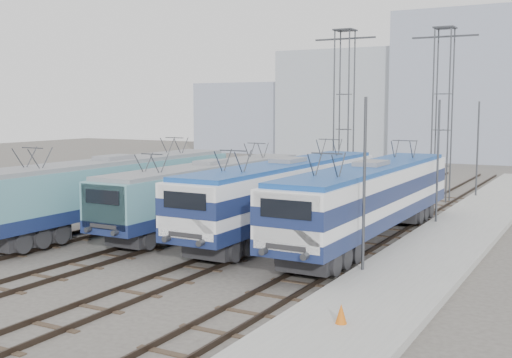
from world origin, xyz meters
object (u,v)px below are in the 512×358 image
object	(u,v)px
mast_front	(364,188)
safety_cone	(341,314)
mast_mid	(438,164)
locomotive_far_right	(369,195)
mast_rear	(477,151)
locomotive_center_right	(286,190)
locomotive_center_left	(209,189)
locomotive_far_left	(112,187)
catenary_tower_west	(344,106)
catenary_tower_east	(442,106)

from	to	relation	value
mast_front	safety_cone	size ratio (longest dim) A/B	11.78
mast_mid	mast_front	bearing A→B (deg)	-90.00
locomotive_far_right	mast_front	xyz separation A→B (m)	(1.85, -6.09, 1.12)
mast_rear	locomotive_center_right	bearing A→B (deg)	-109.57
locomotive_center_right	safety_cone	bearing A→B (deg)	-57.52
locomotive_center_left	locomotive_far_right	bearing A→B (deg)	2.37
mast_rear	locomotive_far_left	bearing A→B (deg)	-126.12
locomotive_center_right	catenary_tower_west	xyz separation A→B (m)	(-2.25, 13.86, 4.28)
catenary_tower_west	safety_cone	xyz separation A→B (m)	(10.16, -26.28, -6.05)
locomotive_far_left	mast_mid	distance (m)	17.85
catenary_tower_east	safety_cone	size ratio (longest dim) A/B	20.19
catenary_tower_east	locomotive_center_left	bearing A→B (deg)	-118.25
catenary_tower_west	mast_rear	distance (m)	9.99
catenary_tower_west	catenary_tower_east	distance (m)	6.80
locomotive_far_right	mast_mid	xyz separation A→B (m)	(1.85, 5.91, 1.12)
mast_front	mast_mid	world-z (taller)	same
locomotive_center_left	mast_mid	bearing A→B (deg)	30.07
mast_mid	locomotive_center_right	bearing A→B (deg)	-137.30
locomotive_center_left	locomotive_center_right	bearing A→B (deg)	5.37
catenary_tower_west	mast_front	world-z (taller)	catenary_tower_west
locomotive_far_left	catenary_tower_west	world-z (taller)	catenary_tower_west
mast_front	locomotive_far_left	bearing A→B (deg)	169.07
locomotive_center_right	locomotive_far_right	xyz separation A→B (m)	(4.50, -0.05, 0.02)
locomotive_far_right	safety_cone	bearing A→B (deg)	-74.60
locomotive_far_right	catenary_tower_east	world-z (taller)	catenary_tower_east
catenary_tower_east	mast_front	size ratio (longest dim) A/B	1.71
catenary_tower_east	mast_rear	size ratio (longest dim) A/B	1.71
catenary_tower_east	mast_mid	bearing A→B (deg)	-78.14
locomotive_far_left	mast_front	bearing A→B (deg)	-10.93
locomotive_center_left	safety_cone	xyz separation A→B (m)	(12.41, -12.00, -1.55)
locomotive_center_right	mast_mid	bearing A→B (deg)	42.70
locomotive_far_right	catenary_tower_east	size ratio (longest dim) A/B	1.56
locomotive_center_left	safety_cone	size ratio (longest dim) A/B	28.94
mast_front	mast_rear	bearing A→B (deg)	90.00
mast_rear	catenary_tower_west	bearing A→B (deg)	-155.06
locomotive_far_left	locomotive_center_right	bearing A→B (deg)	19.44
catenary_tower_west	mast_rear	size ratio (longest dim) A/B	1.71
locomotive_center_left	locomotive_far_right	xyz separation A→B (m)	(9.00, 0.37, 0.23)
locomotive_far_left	mast_rear	xyz separation A→B (m)	(15.35, 21.04, 1.19)
locomotive_far_left	locomotive_far_right	xyz separation A→B (m)	(13.50, 3.13, 0.07)
locomotive_center_right	catenary_tower_east	xyz separation A→B (m)	(4.25, 15.86, 4.28)
locomotive_far_left	locomotive_center_left	size ratio (longest dim) A/B	1.08
mast_front	safety_cone	xyz separation A→B (m)	(1.56, -6.28, -2.90)
locomotive_center_left	mast_rear	size ratio (longest dim) A/B	2.46
mast_mid	locomotive_far_right	bearing A→B (deg)	-107.38
locomotive_center_left	catenary_tower_east	size ratio (longest dim) A/B	1.43
locomotive_center_left	mast_mid	distance (m)	12.61
mast_rear	catenary_tower_east	bearing A→B (deg)	-136.40
locomotive_center_right	mast_rear	xyz separation A→B (m)	(6.35, 17.86, 1.14)
locomotive_far_left	locomotive_center_right	xyz separation A→B (m)	(9.00, 3.18, 0.05)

